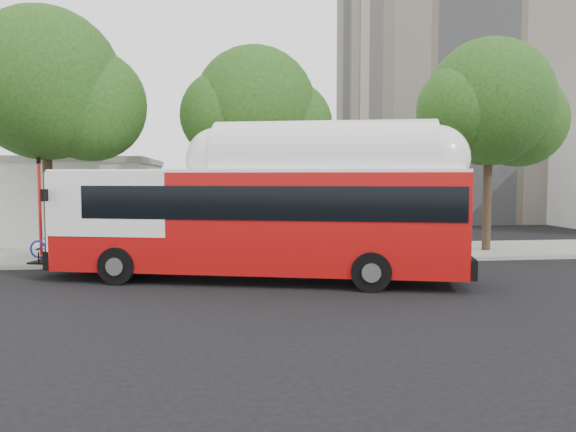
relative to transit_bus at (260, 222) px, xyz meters
name	(u,v)px	position (x,y,z in m)	size (l,w,h in m)	color
ground	(300,283)	(1.19, -0.60, -1.89)	(120.00, 120.00, 0.00)	black
sidewalk	(278,253)	(1.19, 5.90, -1.82)	(60.00, 5.00, 0.15)	gray
curb_strip	(285,262)	(1.19, 3.30, -1.82)	(60.00, 0.30, 0.15)	gray
red_curb_segment	(205,263)	(-1.81, 3.30, -1.81)	(10.00, 0.32, 0.16)	maroon
street_tree_left	(59,90)	(-7.34, 4.96, 4.71)	(6.67, 5.80, 9.74)	#2D2116
street_tree_mid	(264,113)	(0.60, 5.46, 4.02)	(5.75, 5.00, 8.62)	#2D2116
street_tree_right	(498,108)	(10.63, 5.26, 4.37)	(6.21, 5.40, 9.18)	#2D2116
apartment_tower	(467,3)	(19.19, 27.40, 15.73)	(18.00, 18.00, 37.00)	tan
transit_bus	(260,222)	(0.00, 0.00, 0.00)	(13.82, 6.00, 4.04)	#AB0C0B
signal_pole	(40,210)	(-7.88, 4.06, 0.17)	(0.11, 0.38, 4.02)	red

